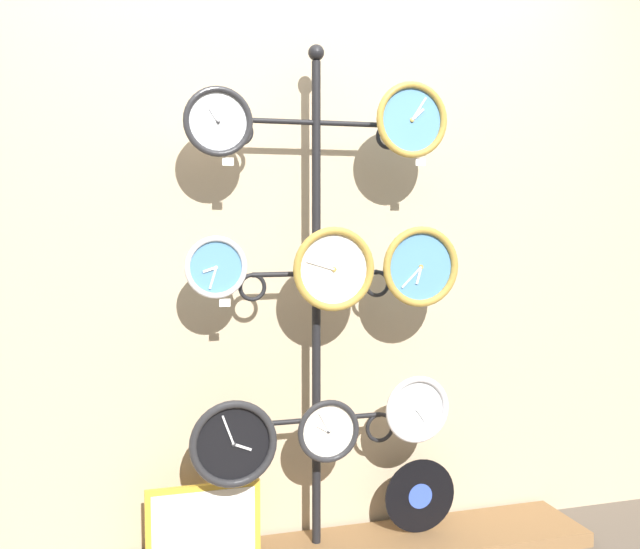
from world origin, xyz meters
TOP-DOWN VIEW (x-y plane):
  - shop_wall at (0.00, 0.57)m, footprint 4.40×0.04m
  - display_stand at (0.00, 0.41)m, footprint 0.68×0.42m
  - clock_top_left at (-0.38, 0.33)m, footprint 0.25×0.04m
  - clock_top_right at (0.34, 0.31)m, footprint 0.29×0.04m
  - clock_middle_left at (-0.40, 0.32)m, footprint 0.22×0.04m
  - clock_middle_center at (0.04, 0.31)m, footprint 0.31×0.04m
  - clock_middle_right at (0.38, 0.30)m, footprint 0.31×0.04m
  - clock_bottom_left at (-0.35, 0.29)m, footprint 0.32×0.04m
  - clock_bottom_center at (0.02, 0.31)m, footprint 0.24×0.04m
  - clock_bottom_right at (0.37, 0.29)m, footprint 0.26×0.04m
  - vinyl_record at (0.43, 0.38)m, footprint 0.30×0.01m
  - picture_frame at (-0.44, 0.38)m, footprint 0.43×0.02m
  - price_tag_upper at (-0.35, 0.33)m, footprint 0.04×0.00m
  - price_tag_mid at (0.38, 0.31)m, footprint 0.04×0.00m
  - price_tag_lower at (-0.37, 0.32)m, footprint 0.04×0.00m

SIDE VIEW (x-z plane):
  - picture_frame at x=-0.44m, z-range 0.06..0.35m
  - vinyl_record at x=0.43m, z-range 0.06..0.36m
  - clock_bottom_left at x=-0.35m, z-range 0.36..0.68m
  - clock_bottom_center at x=0.02m, z-range 0.41..0.65m
  - display_stand at x=0.00m, z-range -0.41..1.57m
  - clock_bottom_right at x=0.37m, z-range 0.46..0.73m
  - price_tag_lower at x=-0.37m, z-range 1.02..1.04m
  - clock_middle_center at x=0.04m, z-range 0.99..1.30m
  - clock_middle_right at x=0.38m, z-range 0.99..1.30m
  - clock_middle_left at x=-0.40m, z-range 1.05..1.27m
  - shop_wall at x=0.00m, z-range 0.00..2.80m
  - price_tag_upper at x=-0.35m, z-range 1.52..1.55m
  - price_tag_mid at x=0.38m, z-range 1.53..1.56m
  - clock_top_left at x=-0.38m, z-range 1.55..1.79m
  - clock_top_right at x=0.34m, z-range 1.56..1.84m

